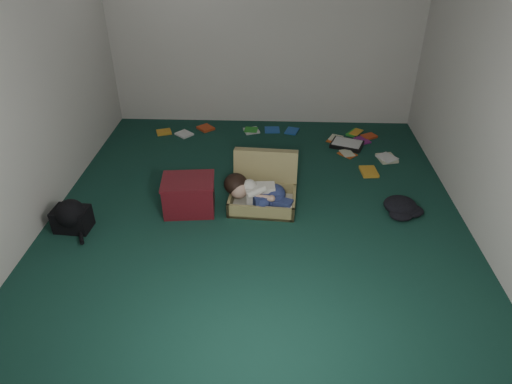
{
  "coord_description": "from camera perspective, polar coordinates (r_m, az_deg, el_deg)",
  "views": [
    {
      "loc": [
        0.15,
        -3.66,
        2.59
      ],
      "look_at": [
        0.0,
        -0.15,
        0.35
      ],
      "focal_mm": 32.0,
      "sensor_mm": 36.0,
      "label": 1
    }
  ],
  "objects": [
    {
      "name": "maroon_bin",
      "position": [
        4.5,
        -8.37,
        -0.37
      ],
      "size": [
        0.54,
        0.44,
        0.35
      ],
      "rotation": [
        0.0,
        0.0,
        0.1
      ],
      "color": "#5C121A",
      "rests_on": "floor"
    },
    {
      "name": "paper_tray",
      "position": [
        5.86,
        11.31,
        5.88
      ],
      "size": [
        0.46,
        0.4,
        0.05
      ],
      "rotation": [
        0.0,
        0.0,
        -0.36
      ],
      "color": "black",
      "rests_on": "floor"
    },
    {
      "name": "book_scatter",
      "position": [
        5.93,
        5.16,
        6.56
      ],
      "size": [
        3.0,
        1.35,
        0.02
      ],
      "color": "gold",
      "rests_on": "floor"
    },
    {
      "name": "person",
      "position": [
        4.47,
        0.21,
        -0.09
      ],
      "size": [
        0.7,
        0.37,
        0.3
      ],
      "rotation": [
        0.0,
        0.0,
        -0.07
      ],
      "color": "silver",
      "rests_on": "suitcase"
    },
    {
      "name": "wall_left",
      "position": [
        4.44,
        -27.32,
        12.05
      ],
      "size": [
        0.0,
        4.5,
        4.5
      ],
      "primitive_type": "plane",
      "rotation": [
        1.57,
        0.0,
        1.57
      ],
      "color": "silver",
      "rests_on": "ground"
    },
    {
      "name": "floor",
      "position": [
        4.49,
        0.08,
        -2.74
      ],
      "size": [
        4.5,
        4.5,
        0.0
      ],
      "primitive_type": "plane",
      "color": "#143B30",
      "rests_on": "ground"
    },
    {
      "name": "wall_right",
      "position": [
        4.3,
        28.35,
        11.21
      ],
      "size": [
        0.0,
        4.5,
        4.5
      ],
      "primitive_type": "plane",
      "rotation": [
        1.57,
        0.0,
        -1.57
      ],
      "color": "silver",
      "rests_on": "ground"
    },
    {
      "name": "wall_back",
      "position": [
        6.05,
        1.02,
        20.2
      ],
      "size": [
        4.5,
        0.0,
        4.5
      ],
      "primitive_type": "plane",
      "rotation": [
        1.57,
        0.0,
        0.0
      ],
      "color": "silver",
      "rests_on": "ground"
    },
    {
      "name": "backpack",
      "position": [
        4.56,
        -22.01,
        -3.05
      ],
      "size": [
        0.42,
        0.35,
        0.24
      ],
      "primitive_type": null,
      "rotation": [
        0.0,
        0.0,
        -0.07
      ],
      "color": "black",
      "rests_on": "floor"
    },
    {
      "name": "wall_front",
      "position": [
        1.92,
        -2.68,
        -9.81
      ],
      "size": [
        4.5,
        0.0,
        4.5
      ],
      "primitive_type": "plane",
      "rotation": [
        -1.57,
        0.0,
        0.0
      ],
      "color": "silver",
      "rests_on": "ground"
    },
    {
      "name": "suitcase",
      "position": [
        4.62,
        0.99,
        0.54
      ],
      "size": [
        0.7,
        0.68,
        0.48
      ],
      "rotation": [
        0.0,
        0.0,
        -0.07
      ],
      "color": "#9F9257",
      "rests_on": "floor"
    },
    {
      "name": "clothing_pile",
      "position": [
        4.68,
        17.11,
        -1.85
      ],
      "size": [
        0.48,
        0.44,
        0.12
      ],
      "primitive_type": null,
      "rotation": [
        0.0,
        0.0,
        -0.36
      ],
      "color": "black",
      "rests_on": "floor"
    }
  ]
}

